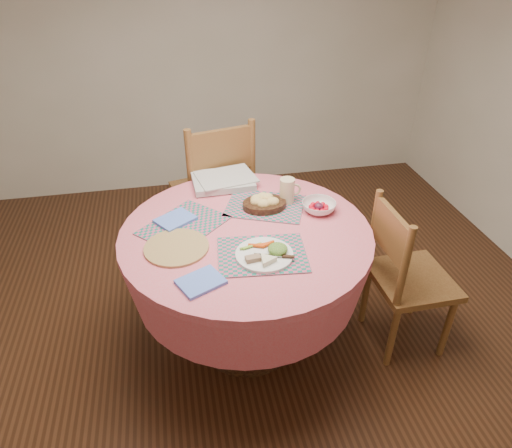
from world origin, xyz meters
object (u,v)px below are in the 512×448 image
(chair_back, at_px, (215,189))
(fruit_bowl, at_px, (319,207))
(chair_right, at_px, (404,275))
(wicker_trivet, at_px, (177,247))
(dinner_plate, at_px, (266,254))
(dining_table, at_px, (246,262))
(bread_bowl, at_px, (264,202))
(latte_mug, at_px, (288,190))

(chair_back, xyz_separation_m, fruit_bowl, (0.46, -0.72, 0.23))
(chair_right, xyz_separation_m, fruit_bowl, (-0.41, 0.26, 0.31))
(wicker_trivet, relative_size, dinner_plate, 1.15)
(dining_table, xyz_separation_m, fruit_bowl, (0.40, 0.10, 0.22))
(wicker_trivet, relative_size, bread_bowl, 1.30)
(chair_back, height_order, wicker_trivet, chair_back)
(latte_mug, bearing_deg, dining_table, -139.73)
(dining_table, height_order, wicker_trivet, wicker_trivet)
(chair_back, distance_m, dinner_plate, 1.08)
(fruit_bowl, bearing_deg, dining_table, -165.99)
(dinner_plate, distance_m, fruit_bowl, 0.49)
(bread_bowl, bearing_deg, chair_right, -26.90)
(chair_back, xyz_separation_m, dinner_plate, (0.11, -1.05, 0.23))
(wicker_trivet, bearing_deg, chair_right, -3.63)
(chair_right, xyz_separation_m, chair_back, (-0.87, 0.98, 0.08))
(chair_back, xyz_separation_m, latte_mug, (0.33, -0.59, 0.28))
(chair_right, height_order, dinner_plate, chair_right)
(dining_table, xyz_separation_m, chair_back, (-0.06, 0.82, -0.01))
(chair_right, xyz_separation_m, bread_bowl, (-0.68, 0.35, 0.32))
(wicker_trivet, bearing_deg, latte_mug, 27.10)
(chair_back, bearing_deg, fruit_bowl, 109.77)
(latte_mug, bearing_deg, chair_back, 118.77)
(wicker_trivet, xyz_separation_m, latte_mug, (0.61, 0.31, 0.07))
(chair_right, distance_m, dinner_plate, 0.83)
(dinner_plate, bearing_deg, fruit_bowl, 43.45)
(dining_table, xyz_separation_m, bread_bowl, (0.13, 0.19, 0.23))
(dinner_plate, xyz_separation_m, latte_mug, (0.22, 0.46, 0.05))
(chair_back, height_order, bread_bowl, chair_back)
(chair_back, bearing_deg, chair_right, 118.77)
(chair_right, height_order, bread_bowl, chair_right)
(dinner_plate, bearing_deg, bread_bowl, 79.13)
(chair_back, height_order, fruit_bowl, chair_back)
(chair_back, relative_size, bread_bowl, 4.55)
(dining_table, xyz_separation_m, wicker_trivet, (-0.34, -0.09, 0.20))
(fruit_bowl, bearing_deg, bread_bowl, 162.26)
(chair_back, bearing_deg, latte_mug, 105.77)
(chair_right, height_order, wicker_trivet, chair_right)
(dining_table, distance_m, chair_right, 0.83)
(dining_table, height_order, latte_mug, latte_mug)
(wicker_trivet, distance_m, fruit_bowl, 0.77)
(dining_table, height_order, dinner_plate, dinner_plate)
(dinner_plate, height_order, latte_mug, latte_mug)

